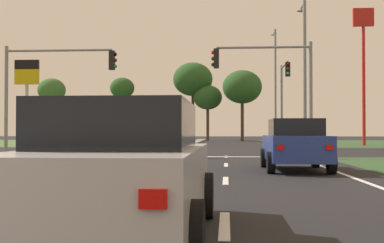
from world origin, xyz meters
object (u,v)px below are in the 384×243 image
(car_blue_near, at_px, (295,144))
(treeline_second, at_px, (122,89))
(fuel_price_totem, at_px, (27,84))
(street_lamp_second, at_px, (304,68))
(car_navy_fourth, at_px, (164,136))
(treeline_third, at_px, (193,80))
(car_beige_eighth, at_px, (158,137))
(traffic_signal_far_right, at_px, (284,90))
(street_lamp_third, at_px, (275,81))
(car_maroon_seventh, at_px, (171,136))
(car_silver_sixth, at_px, (123,169))
(car_teal_third, at_px, (88,138))
(fastfood_pole_sign, at_px, (363,46))
(pedestrian_at_median, at_px, (184,131))
(treeline_near, at_px, (52,91))
(treeline_fourth, at_px, (208,98))
(treeline_fifth, at_px, (242,87))
(traffic_signal_near_right, at_px, (274,77))
(traffic_signal_near_left, at_px, (48,78))

(car_blue_near, xyz_separation_m, treeline_second, (-15.97, 50.52, 6.01))
(fuel_price_totem, bearing_deg, street_lamp_second, -18.75)
(car_navy_fourth, bearing_deg, treeline_third, -93.24)
(car_beige_eighth, height_order, traffic_signal_far_right, traffic_signal_far_right)
(street_lamp_third, bearing_deg, street_lamp_second, -89.99)
(car_maroon_seventh, height_order, traffic_signal_far_right, traffic_signal_far_right)
(car_silver_sixth, distance_m, car_beige_eighth, 36.71)
(car_blue_near, distance_m, treeline_second, 53.32)
(car_teal_third, height_order, fastfood_pole_sign, fastfood_pole_sign)
(car_maroon_seventh, bearing_deg, fastfood_pole_sign, 157.47)
(car_beige_eighth, distance_m, fastfood_pole_sign, 19.80)
(pedestrian_at_median, bearing_deg, street_lamp_third, -173.68)
(pedestrian_at_median, distance_m, treeline_third, 26.92)
(car_navy_fourth, relative_size, traffic_signal_far_right, 0.68)
(car_blue_near, xyz_separation_m, car_silver_sixth, (-3.32, -10.46, -0.03))
(street_lamp_second, bearing_deg, treeline_third, 103.08)
(car_teal_third, xyz_separation_m, street_lamp_third, (13.82, 14.32, 5.10))
(traffic_signal_far_right, relative_size, fastfood_pole_sign, 0.51)
(fuel_price_totem, xyz_separation_m, treeline_near, (-8.87, 30.67, 2.00))
(fastfood_pole_sign, relative_size, treeline_fourth, 1.62)
(car_maroon_seventh, xyz_separation_m, treeline_fourth, (3.32, 15.47, 5.02))
(treeline_third, relative_size, treeline_fourth, 1.43)
(car_maroon_seventh, bearing_deg, treeline_second, -59.54)
(treeline_near, bearing_deg, street_lamp_second, -52.92)
(treeline_fifth, bearing_deg, car_silver_sixth, -93.02)
(traffic_signal_far_right, bearing_deg, pedestrian_at_median, 139.02)
(traffic_signal_far_right, distance_m, traffic_signal_near_right, 11.90)
(car_teal_third, height_order, traffic_signal_near_left, traffic_signal_near_left)
(street_lamp_third, bearing_deg, car_silver_sixth, -97.70)
(car_teal_third, bearing_deg, street_lamp_second, 75.55)
(car_maroon_seventh, height_order, fuel_price_totem, fuel_price_totem)
(car_teal_third, bearing_deg, traffic_signal_far_right, 103.28)
(car_blue_near, distance_m, car_maroon_seventh, 37.87)
(car_navy_fourth, distance_m, treeline_second, 21.49)
(traffic_signal_near_left, height_order, treeline_fifth, treeline_fifth)
(car_silver_sixth, distance_m, traffic_signal_near_left, 21.06)
(traffic_signal_near_right, relative_size, traffic_signal_near_left, 0.97)
(treeline_second, bearing_deg, traffic_signal_far_right, -59.10)
(treeline_third, bearing_deg, fuel_price_totem, -107.06)
(car_navy_fourth, xyz_separation_m, car_beige_eighth, (0.16, -5.52, -0.03))
(car_blue_near, xyz_separation_m, traffic_signal_near_left, (-11.13, 8.86, 3.07))
(traffic_signal_far_right, xyz_separation_m, fuel_price_totem, (-18.78, -0.19, 0.58))
(car_maroon_seventh, relative_size, traffic_signal_far_right, 0.71)
(car_beige_eighth, distance_m, treeline_near, 31.43)
(car_beige_eighth, height_order, treeline_third, treeline_third)
(car_navy_fourth, relative_size, traffic_signal_near_left, 0.72)
(treeline_near, relative_size, treeline_third, 0.79)
(car_beige_eighth, relative_size, treeline_second, 0.51)
(treeline_third, bearing_deg, treeline_near, -173.39)
(street_lamp_second, height_order, fastfood_pole_sign, fastfood_pole_sign)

